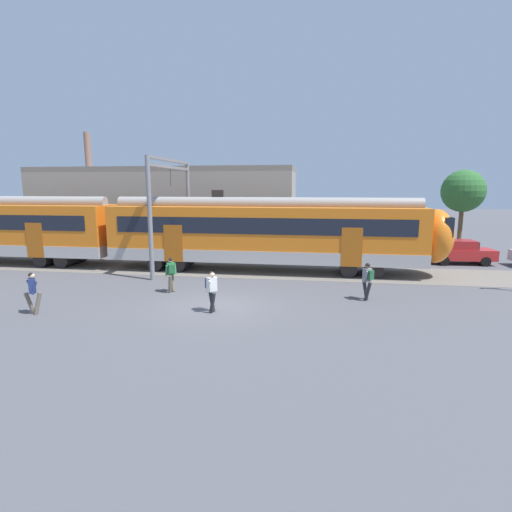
{
  "coord_description": "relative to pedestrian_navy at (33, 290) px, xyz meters",
  "views": [
    {
      "loc": [
        4.08,
        -15.54,
        4.93
      ],
      "look_at": [
        1.19,
        3.35,
        1.6
      ],
      "focal_mm": 28.0,
      "sensor_mm": 36.0,
      "label": 1
    }
  ],
  "objects": [
    {
      "name": "background_building",
      "position": [
        -1.24,
        16.91,
        2.24
      ],
      "size": [
        20.64,
        5.0,
        9.2
      ],
      "color": "gray",
      "rests_on": "ground"
    },
    {
      "name": "street_tree_right",
      "position": [
        21.63,
        18.61,
        3.61
      ],
      "size": [
        3.14,
        3.14,
        6.18
      ],
      "color": "brown",
      "rests_on": "ground"
    },
    {
      "name": "pedestrian_white",
      "position": [
        6.82,
        1.29,
        0.03
      ],
      "size": [
        0.54,
        0.67,
        1.67
      ],
      "color": "#28282D",
      "rests_on": "ground"
    },
    {
      "name": "pedestrian_green",
      "position": [
        4.16,
        3.92,
        0.03
      ],
      "size": [
        0.5,
        0.71,
        1.67
      ],
      "color": "#6B6051",
      "rests_on": "ground"
    },
    {
      "name": "catenary_gantry",
      "position": [
        2.23,
        9.42,
        3.35
      ],
      "size": [
        0.24,
        6.64,
        6.53
      ],
      "color": "gray",
      "rests_on": "ground"
    },
    {
      "name": "track_bed",
      "position": [
        -3.22,
        9.42,
        -0.96
      ],
      "size": [
        80.0,
        4.4,
        0.01
      ],
      "primitive_type": "cube",
      "color": "slate",
      "rests_on": "ground"
    },
    {
      "name": "parked_car_red",
      "position": [
        20.06,
        13.52,
        -0.18
      ],
      "size": [
        4.08,
        1.92,
        1.54
      ],
      "color": "#B22323",
      "rests_on": "ground"
    },
    {
      "name": "pedestrian_navy",
      "position": [
        0.0,
        0.0,
        0.0
      ],
      "size": [
        0.71,
        0.48,
        1.67
      ],
      "color": "#6B6051",
      "rests_on": "ground"
    },
    {
      "name": "ground_plane",
      "position": [
        6.79,
        1.99,
        -0.96
      ],
      "size": [
        160.0,
        160.0,
        0.0
      ],
      "primitive_type": "plane",
      "color": "#515156"
    },
    {
      "name": "pedestrian_grey",
      "position": [
        13.12,
        3.95,
        0.03
      ],
      "size": [
        0.5,
        0.68,
        1.67
      ],
      "color": "#28282D",
      "rests_on": "ground"
    }
  ]
}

